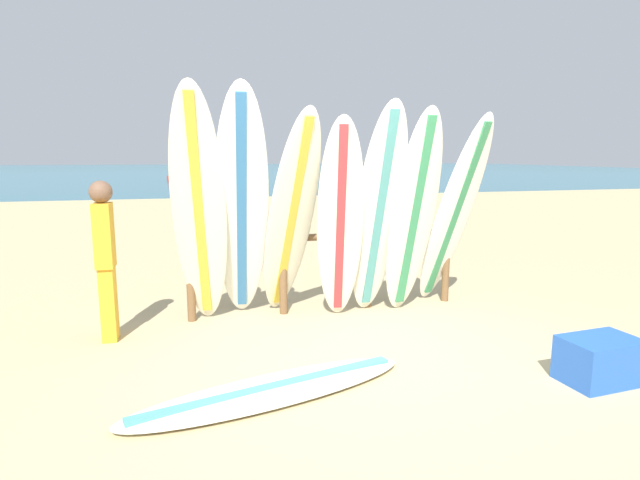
{
  "coord_description": "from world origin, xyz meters",
  "views": [
    {
      "loc": [
        -1.5,
        -3.9,
        1.79
      ],
      "look_at": [
        0.0,
        1.87,
        0.78
      ],
      "focal_mm": 28.23,
      "sensor_mm": 36.0,
      "label": 1
    }
  ],
  "objects_px": {
    "small_boat_offshore": "(185,177)",
    "cooler_box": "(600,360)",
    "surfboard_leaning_left": "(242,210)",
    "surfboard_leaning_center_right": "(378,213)",
    "surfboard_rack": "(327,256)",
    "beachgoer_standing": "(105,254)",
    "surfboard_leaning_center": "(340,222)",
    "surfboard_leaning_center_left": "(291,218)",
    "surfboard_leaning_far_right": "(454,214)",
    "surfboard_leaning_right": "(413,214)",
    "surfboard_leaning_far_left": "(199,211)",
    "surfboard_lying_on_sand": "(272,390)"
  },
  "relations": [
    {
      "from": "surfboard_leaning_center_right",
      "to": "beachgoer_standing",
      "type": "xyz_separation_m",
      "value": [
        -2.76,
        0.04,
        -0.32
      ]
    },
    {
      "from": "surfboard_rack",
      "to": "surfboard_leaning_center_right",
      "type": "relative_size",
      "value": 1.34
    },
    {
      "from": "surfboard_leaning_right",
      "to": "beachgoer_standing",
      "type": "bearing_deg",
      "value": 179.71
    },
    {
      "from": "beachgoer_standing",
      "to": "cooler_box",
      "type": "distance_m",
      "value": 4.44
    },
    {
      "from": "surfboard_rack",
      "to": "surfboard_leaning_right",
      "type": "relative_size",
      "value": 1.37
    },
    {
      "from": "surfboard_rack",
      "to": "surfboard_leaning_far_right",
      "type": "bearing_deg",
      "value": -11.65
    },
    {
      "from": "surfboard_rack",
      "to": "small_boat_offshore",
      "type": "distance_m",
      "value": 32.12
    },
    {
      "from": "surfboard_leaning_left",
      "to": "surfboard_leaning_center_right",
      "type": "height_order",
      "value": "surfboard_leaning_left"
    },
    {
      "from": "surfboard_lying_on_sand",
      "to": "small_boat_offshore",
      "type": "distance_m",
      "value": 34.01
    },
    {
      "from": "surfboard_leaning_left",
      "to": "surfboard_leaning_far_right",
      "type": "relative_size",
      "value": 1.1
    },
    {
      "from": "surfboard_leaning_center_right",
      "to": "cooler_box",
      "type": "distance_m",
      "value": 2.46
    },
    {
      "from": "small_boat_offshore",
      "to": "cooler_box",
      "type": "bearing_deg",
      "value": -84.46
    },
    {
      "from": "surfboard_leaning_right",
      "to": "surfboard_leaning_far_right",
      "type": "distance_m",
      "value": 0.57
    },
    {
      "from": "surfboard_leaning_center",
      "to": "cooler_box",
      "type": "distance_m",
      "value": 2.66
    },
    {
      "from": "surfboard_leaning_center_left",
      "to": "cooler_box",
      "type": "height_order",
      "value": "surfboard_leaning_center_left"
    },
    {
      "from": "surfboard_leaning_left",
      "to": "small_boat_offshore",
      "type": "height_order",
      "value": "surfboard_leaning_left"
    },
    {
      "from": "cooler_box",
      "to": "surfboard_rack",
      "type": "bearing_deg",
      "value": 119.85
    },
    {
      "from": "surfboard_leaning_center_right",
      "to": "cooler_box",
      "type": "relative_size",
      "value": 3.91
    },
    {
      "from": "cooler_box",
      "to": "beachgoer_standing",
      "type": "bearing_deg",
      "value": 148.85
    },
    {
      "from": "surfboard_leaning_center_left",
      "to": "surfboard_leaning_center",
      "type": "bearing_deg",
      "value": -17.36
    },
    {
      "from": "surfboard_rack",
      "to": "surfboard_leaning_far_left",
      "type": "relative_size",
      "value": 1.27
    },
    {
      "from": "surfboard_leaning_far_left",
      "to": "surfboard_leaning_left",
      "type": "relative_size",
      "value": 1.0
    },
    {
      "from": "surfboard_lying_on_sand",
      "to": "surfboard_leaning_right",
      "type": "bearing_deg",
      "value": 39.57
    },
    {
      "from": "surfboard_leaning_left",
      "to": "surfboard_leaning_far_right",
      "type": "xyz_separation_m",
      "value": [
        2.43,
        0.02,
        -0.11
      ]
    },
    {
      "from": "beachgoer_standing",
      "to": "cooler_box",
      "type": "height_order",
      "value": "beachgoer_standing"
    },
    {
      "from": "cooler_box",
      "to": "surfboard_leaning_center",
      "type": "bearing_deg",
      "value": 124.79
    },
    {
      "from": "surfboard_rack",
      "to": "surfboard_leaning_center_left",
      "type": "relative_size",
      "value": 1.39
    },
    {
      "from": "surfboard_lying_on_sand",
      "to": "cooler_box",
      "type": "height_order",
      "value": "cooler_box"
    },
    {
      "from": "small_boat_offshore",
      "to": "cooler_box",
      "type": "height_order",
      "value": "small_boat_offshore"
    },
    {
      "from": "surfboard_leaning_right",
      "to": "beachgoer_standing",
      "type": "distance_m",
      "value": 3.2
    },
    {
      "from": "small_boat_offshore",
      "to": "surfboard_leaning_center_left",
      "type": "bearing_deg",
      "value": -87.76
    },
    {
      "from": "surfboard_leaning_center",
      "to": "surfboard_leaning_right",
      "type": "distance_m",
      "value": 0.85
    },
    {
      "from": "surfboard_leaning_left",
      "to": "cooler_box",
      "type": "relative_size",
      "value": 4.11
    },
    {
      "from": "surfboard_leaning_center",
      "to": "surfboard_leaning_center_left",
      "type": "bearing_deg",
      "value": 162.64
    },
    {
      "from": "surfboard_leaning_right",
      "to": "beachgoer_standing",
      "type": "height_order",
      "value": "surfboard_leaning_right"
    },
    {
      "from": "surfboard_leaning_center",
      "to": "small_boat_offshore",
      "type": "xyz_separation_m",
      "value": [
        -1.76,
        32.5,
        -0.84
      ]
    },
    {
      "from": "surfboard_leaning_center_left",
      "to": "surfboard_leaning_center",
      "type": "xyz_separation_m",
      "value": [
        0.5,
        -0.16,
        -0.04
      ]
    },
    {
      "from": "surfboard_leaning_left",
      "to": "surfboard_leaning_center_right",
      "type": "relative_size",
      "value": 1.05
    },
    {
      "from": "surfboard_rack",
      "to": "surfboard_leaning_center_left",
      "type": "height_order",
      "value": "surfboard_leaning_center_left"
    },
    {
      "from": "surfboard_leaning_far_left",
      "to": "surfboard_leaning_center",
      "type": "distance_m",
      "value": 1.46
    },
    {
      "from": "surfboard_leaning_center_left",
      "to": "surfboard_leaning_center_right",
      "type": "height_order",
      "value": "surfboard_leaning_center_right"
    },
    {
      "from": "surfboard_leaning_left",
      "to": "beachgoer_standing",
      "type": "bearing_deg",
      "value": -176.72
    },
    {
      "from": "small_boat_offshore",
      "to": "surfboard_leaning_center",
      "type": "bearing_deg",
      "value": -86.9
    },
    {
      "from": "cooler_box",
      "to": "small_boat_offshore",
      "type": "bearing_deg",
      "value": 91.18
    },
    {
      "from": "surfboard_rack",
      "to": "beachgoer_standing",
      "type": "xyz_separation_m",
      "value": [
        -2.3,
        -0.39,
        0.21
      ]
    },
    {
      "from": "surfboard_leaning_left",
      "to": "surfboard_lying_on_sand",
      "type": "relative_size",
      "value": 1.04
    },
    {
      "from": "surfboard_lying_on_sand",
      "to": "small_boat_offshore",
      "type": "relative_size",
      "value": 0.98
    },
    {
      "from": "surfboard_leaning_far_left",
      "to": "surfboard_leaning_far_right",
      "type": "distance_m",
      "value": 2.85
    },
    {
      "from": "surfboard_rack",
      "to": "beachgoer_standing",
      "type": "distance_m",
      "value": 2.35
    },
    {
      "from": "surfboard_leaning_center_right",
      "to": "surfboard_lying_on_sand",
      "type": "height_order",
      "value": "surfboard_leaning_center_right"
    }
  ]
}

